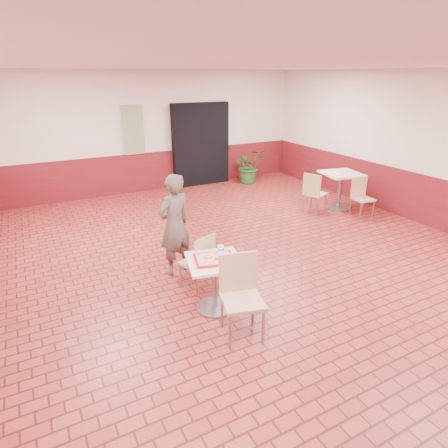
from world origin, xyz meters
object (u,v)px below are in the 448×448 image
chair_main_back (200,260)px  chair_main_front (241,291)px  customer (175,225)px  ring_donut (208,256)px  long_john_donut (219,257)px  paper_cup (221,249)px  serving_tray (214,259)px  chair_second_front (361,195)px  second_table (340,185)px  main_table (215,276)px  potted_plant (249,166)px  chair_second_left (314,191)px

chair_main_back → chair_main_front: bearing=70.1°
customer → ring_donut: size_ratio=14.25×
customer → long_john_donut: bearing=77.4°
paper_cup → serving_tray: bearing=-146.7°
serving_tray → chair_second_front: 4.68m
chair_main_back → second_table: size_ratio=1.02×
ring_donut → customer: bearing=91.0°
long_john_donut → chair_main_front: bearing=-88.2°
main_table → potted_plant: potted_plant is taller
customer → second_table: bearing=175.3°
chair_main_back → paper_cup: size_ratio=8.44×
chair_main_back → second_table: 4.61m
ring_donut → potted_plant: 6.26m
second_table → paper_cup: bearing=-152.6°
chair_main_front → chair_second_left: 4.50m
chair_main_front → chair_second_left: bearing=53.7°
customer → serving_tray: 1.18m
customer → serving_tray: size_ratio=3.19×
chair_main_front → customer: 1.75m
chair_second_front → ring_donut: bearing=-152.2°
serving_tray → long_john_donut: (0.04, -0.04, 0.03)m
serving_tray → ring_donut: bearing=136.9°
long_john_donut → chair_second_left: (3.52, 2.32, -0.26)m
chair_second_front → potted_plant: size_ratio=0.87×
customer → paper_cup: (0.22, -1.08, 0.01)m
ring_donut → chair_second_front: bearing=20.0°
ring_donut → second_table: size_ratio=0.13×
main_table → paper_cup: bearing=33.3°
chair_main_front → chair_main_back: bearing=106.2°
long_john_donut → potted_plant: potted_plant is taller
ring_donut → second_table: (4.36, 2.19, -0.20)m
chair_second_front → potted_plant: (-0.73, 3.44, 0.01)m
long_john_donut → chair_second_left: size_ratio=0.16×
chair_main_back → potted_plant: 5.83m
chair_main_front → chair_second_front: size_ratio=1.18×
main_table → chair_second_front: chair_second_front is taller
second_table → chair_main_back: bearing=-158.0°
chair_main_back → second_table: (4.27, 1.73, 0.09)m
long_john_donut → chair_second_front: (4.32, 1.72, -0.29)m
second_table → chair_second_left: (-0.74, 0.03, -0.06)m
serving_tray → long_john_donut: 0.07m
paper_cup → second_table: size_ratio=0.12×
main_table → ring_donut: bearing=136.9°
chair_second_front → main_table: bearing=-151.2°
serving_tray → chair_main_back: bearing=86.6°
main_table → chair_main_front: chair_main_front is taller
chair_main_back → chair_second_left: chair_second_left is taller
long_john_donut → chair_second_left: chair_second_left is taller
chair_main_front → chair_second_front: chair_main_front is taller
paper_cup → main_table: bearing=-146.7°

